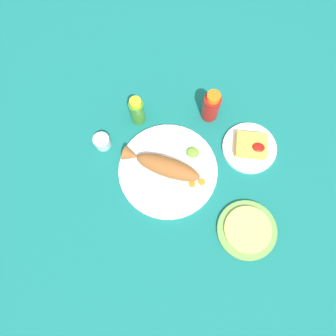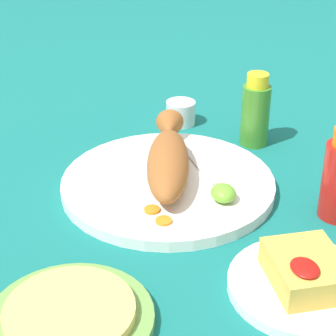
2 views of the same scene
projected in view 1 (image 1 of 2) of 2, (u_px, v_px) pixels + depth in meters
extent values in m
plane|color=#146B66|center=(168.00, 171.00, 1.12)|extent=(4.00, 4.00, 0.00)
cylinder|color=white|center=(168.00, 171.00, 1.12)|extent=(0.34, 0.34, 0.02)
ellipsoid|color=#935628|center=(168.00, 167.00, 1.08)|extent=(0.23, 0.11, 0.05)
cone|color=#935628|center=(131.00, 155.00, 1.09)|extent=(0.06, 0.06, 0.05)
cube|color=silver|center=(155.00, 172.00, 1.10)|extent=(0.11, 0.05, 0.00)
cube|color=silver|center=(132.00, 159.00, 1.12)|extent=(0.07, 0.04, 0.00)
cube|color=silver|center=(163.00, 153.00, 1.12)|extent=(0.11, 0.03, 0.00)
cube|color=silver|center=(136.00, 153.00, 1.12)|extent=(0.07, 0.03, 0.00)
cylinder|color=orange|center=(192.00, 184.00, 1.09)|extent=(0.02, 0.02, 0.00)
cylinder|color=orange|center=(202.00, 182.00, 1.09)|extent=(0.02, 0.02, 0.00)
ellipsoid|color=#6BB233|center=(193.00, 152.00, 1.11)|extent=(0.04, 0.04, 0.02)
cylinder|color=#B21914|center=(211.00, 107.00, 1.13)|extent=(0.06, 0.06, 0.11)
cylinder|color=orange|center=(214.00, 97.00, 1.07)|extent=(0.04, 0.04, 0.02)
cylinder|color=#3D8428|center=(137.00, 112.00, 1.13)|extent=(0.05, 0.05, 0.11)
cylinder|color=yellow|center=(135.00, 103.00, 1.07)|extent=(0.04, 0.04, 0.02)
cylinder|color=silver|center=(102.00, 142.00, 1.13)|extent=(0.06, 0.06, 0.05)
cylinder|color=white|center=(103.00, 143.00, 1.14)|extent=(0.05, 0.05, 0.02)
cylinder|color=white|center=(249.00, 148.00, 1.14)|extent=(0.19, 0.19, 0.01)
cube|color=gold|center=(251.00, 145.00, 1.12)|extent=(0.10, 0.08, 0.04)
ellipsoid|color=#AD140F|center=(259.00, 147.00, 1.09)|extent=(0.04, 0.03, 0.01)
cylinder|color=#6B9E4C|center=(247.00, 230.00, 1.06)|extent=(0.19, 0.19, 0.01)
cylinder|color=#E0C666|center=(248.00, 230.00, 1.04)|extent=(0.15, 0.15, 0.01)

